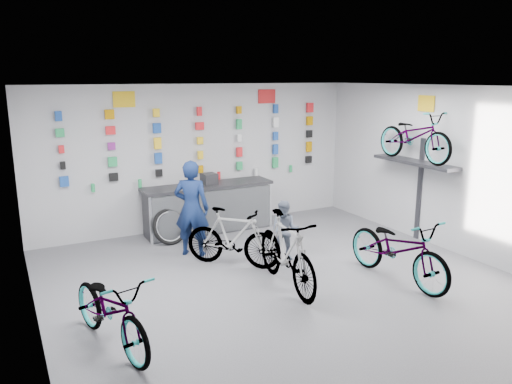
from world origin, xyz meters
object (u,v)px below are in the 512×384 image
bike_left (111,309)px  bike_service (233,237)px  bike_right (398,249)px  counter (209,209)px  customer (285,230)px  clerk (192,208)px  bike_center (286,252)px

bike_left → bike_service: bike_service is taller
bike_left → bike_right: bike_right is taller
counter → bike_right: 4.10m
counter → bike_right: size_ratio=1.34×
counter → bike_left: bearing=-126.7°
bike_service → customer: 0.94m
customer → bike_left: bearing=-117.6°
bike_left → clerk: 3.23m
bike_left → customer: customer is taller
bike_service → clerk: (-0.41, 0.84, 0.36)m
bike_left → customer: size_ratio=1.72×
clerk → customer: clerk is taller
bike_left → bike_service: size_ratio=1.08×
clerk → bike_left: bearing=88.5°
bike_right → bike_service: bearing=135.1°
clerk → bike_center: bearing=146.4°
counter → bike_left: (-2.75, -3.69, -0.01)m
counter → bike_right: bearing=-66.5°
bike_center → clerk: bearing=115.8°
counter → clerk: clerk is taller
clerk → customer: size_ratio=1.64×
counter → bike_center: 3.18m
bike_center → bike_service: size_ratio=1.14×
counter → customer: bearing=-75.3°
counter → bike_left: 4.60m
bike_right → bike_service: (-2.01, 1.77, -0.03)m
bike_left → bike_service: 2.92m
bike_service → bike_left: bearing=171.2°
counter → clerk: bearing=-124.4°
bike_right → bike_service: bike_right is taller
bike_center → clerk: clerk is taller
bike_left → clerk: (1.96, 2.54, 0.39)m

